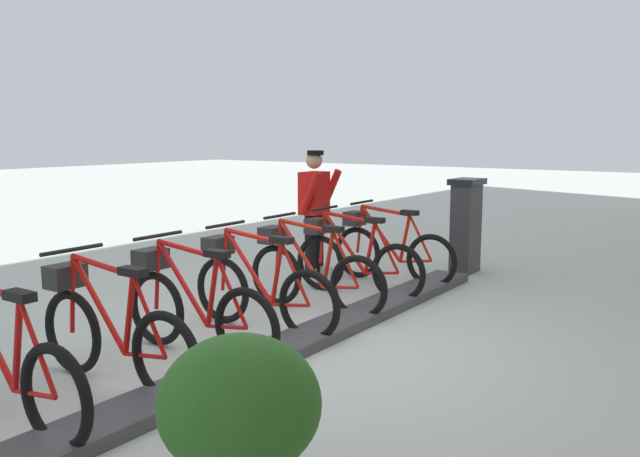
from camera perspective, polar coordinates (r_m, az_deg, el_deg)
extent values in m
plane|color=silver|center=(5.84, -2.15, -10.46)|extent=(60.00, 60.00, 0.00)
cube|color=#47474C|center=(5.83, -2.15, -9.99)|extent=(0.44, 6.73, 0.10)
cube|color=#38383D|center=(9.05, 12.65, -0.02)|extent=(0.28, 0.44, 1.20)
cube|color=#194C8C|center=(9.06, 11.84, 2.25)|extent=(0.03, 0.30, 0.40)
cube|color=black|center=(8.98, 12.78, 4.03)|extent=(0.36, 0.52, 0.08)
torus|color=black|center=(8.08, 9.73, -2.82)|extent=(0.67, 0.08, 0.67)
torus|color=black|center=(8.56, 3.30, -2.10)|extent=(0.67, 0.08, 0.67)
cylinder|color=red|center=(8.34, 5.34, -0.44)|extent=(0.60, 0.06, 0.70)
cylinder|color=red|center=(8.19, 7.44, -0.88)|extent=(0.16, 0.05, 0.61)
cylinder|color=red|center=(8.27, 5.74, 1.58)|extent=(0.69, 0.06, 0.11)
cylinder|color=red|center=(8.18, 8.37, -2.86)|extent=(0.43, 0.04, 0.09)
cylinder|color=red|center=(8.10, 8.79, -0.82)|extent=(0.33, 0.04, 0.56)
cylinder|color=red|center=(8.49, 3.50, -0.07)|extent=(0.10, 0.04, 0.62)
cube|color=black|center=(8.12, 7.87, 1.38)|extent=(0.22, 0.10, 0.06)
cylinder|color=black|center=(8.43, 3.69, 2.31)|extent=(0.04, 0.54, 0.03)
cube|color=#2D2D2D|center=(8.51, 3.04, 0.88)|extent=(0.21, 0.28, 0.18)
torus|color=black|center=(7.34, 6.87, -3.89)|extent=(0.67, 0.08, 0.67)
torus|color=black|center=(7.86, 0.03, -3.01)|extent=(0.67, 0.08, 0.67)
cylinder|color=red|center=(7.63, 2.17, -1.23)|extent=(0.60, 0.06, 0.70)
cylinder|color=red|center=(7.46, 4.41, -1.74)|extent=(0.16, 0.05, 0.61)
cylinder|color=red|center=(7.55, 2.57, 0.97)|extent=(0.69, 0.06, 0.11)
cylinder|color=red|center=(7.44, 5.41, -3.92)|extent=(0.43, 0.04, 0.09)
cylinder|color=red|center=(7.36, 5.85, -1.68)|extent=(0.33, 0.04, 0.56)
cylinder|color=red|center=(7.79, 0.22, -0.82)|extent=(0.10, 0.04, 0.62)
cube|color=black|center=(7.38, 4.84, 0.74)|extent=(0.22, 0.10, 0.06)
cylinder|color=black|center=(7.73, 0.40, 1.78)|extent=(0.04, 0.54, 0.03)
cube|color=#2D2D2D|center=(7.81, -0.27, 0.23)|extent=(0.21, 0.28, 0.18)
torus|color=black|center=(6.62, 3.37, -5.19)|extent=(0.67, 0.08, 0.67)
torus|color=black|center=(7.20, -3.86, -4.09)|extent=(0.67, 0.08, 0.67)
cylinder|color=red|center=(6.94, -1.65, -2.18)|extent=(0.60, 0.06, 0.70)
cylinder|color=red|center=(6.76, 0.72, -2.77)|extent=(0.16, 0.05, 0.61)
cylinder|color=red|center=(6.86, -1.25, 0.23)|extent=(0.69, 0.06, 0.11)
cylinder|color=red|center=(6.74, 1.81, -5.18)|extent=(0.43, 0.04, 0.09)
cylinder|color=red|center=(6.64, 2.26, -2.73)|extent=(0.33, 0.04, 0.56)
cylinder|color=red|center=(7.12, -3.69, -1.71)|extent=(0.10, 0.04, 0.62)
cube|color=black|center=(6.67, 1.16, -0.04)|extent=(0.22, 0.10, 0.06)
cylinder|color=black|center=(7.05, -3.53, 1.13)|extent=(0.04, 0.54, 0.03)
cube|color=#2D2D2D|center=(7.15, -4.21, -0.56)|extent=(0.21, 0.28, 0.18)
torus|color=black|center=(5.94, -0.97, -6.76)|extent=(0.67, 0.08, 0.67)
torus|color=black|center=(6.58, -8.53, -5.36)|extent=(0.67, 0.08, 0.67)
cylinder|color=red|center=(6.30, -6.28, -3.32)|extent=(0.60, 0.06, 0.70)
cylinder|color=red|center=(6.09, -3.80, -4.02)|extent=(0.16, 0.05, 0.61)
cylinder|color=red|center=(6.21, -5.90, -0.67)|extent=(0.69, 0.06, 0.11)
cylinder|color=red|center=(6.07, -2.63, -6.71)|extent=(0.43, 0.04, 0.09)
cylinder|color=red|center=(5.96, -2.18, -4.01)|extent=(0.33, 0.04, 0.56)
cylinder|color=red|center=(6.50, -8.39, -2.76)|extent=(0.10, 0.04, 0.62)
cube|color=black|center=(6.00, -3.38, -1.01)|extent=(0.22, 0.10, 0.06)
cylinder|color=black|center=(6.42, -8.26, 0.35)|extent=(0.04, 0.54, 0.03)
cube|color=#2D2D2D|center=(6.52, -8.94, -1.49)|extent=(0.21, 0.28, 0.18)
torus|color=black|center=(5.31, -6.44, -8.66)|extent=(0.67, 0.08, 0.67)
torus|color=black|center=(6.02, -14.14, -6.82)|extent=(0.67, 0.08, 0.67)
cylinder|color=red|center=(5.71, -11.93, -4.68)|extent=(0.60, 0.06, 0.70)
cylinder|color=red|center=(5.48, -9.41, -5.53)|extent=(0.16, 0.05, 0.61)
cylinder|color=red|center=(5.60, -11.59, -1.77)|extent=(0.69, 0.06, 0.11)
cylinder|color=red|center=(5.45, -8.16, -8.54)|extent=(0.43, 0.04, 0.09)
cylinder|color=red|center=(5.33, -7.74, -5.57)|extent=(0.33, 0.04, 0.56)
cylinder|color=red|center=(5.92, -14.05, -4.00)|extent=(0.10, 0.04, 0.62)
cube|color=black|center=(5.37, -9.02, -2.20)|extent=(0.22, 0.10, 0.06)
cylinder|color=black|center=(5.84, -13.98, -0.61)|extent=(0.04, 0.54, 0.03)
cube|color=#2D2D2D|center=(5.96, -14.62, -2.60)|extent=(0.21, 0.28, 0.18)
torus|color=black|center=(4.74, -13.37, -10.94)|extent=(0.67, 0.08, 0.67)
torus|color=black|center=(5.53, -20.88, -8.48)|extent=(0.67, 0.08, 0.67)
cylinder|color=red|center=(5.19, -18.83, -6.27)|extent=(0.60, 0.06, 0.70)
cylinder|color=red|center=(4.93, -16.37, -7.32)|extent=(0.16, 0.05, 0.61)
cylinder|color=red|center=(5.07, -18.58, -3.10)|extent=(0.69, 0.06, 0.11)
cylinder|color=red|center=(4.90, -15.08, -10.70)|extent=(0.43, 0.04, 0.09)
cylinder|color=red|center=(4.77, -14.74, -7.45)|extent=(0.33, 0.04, 0.56)
cylinder|color=red|center=(5.43, -20.86, -5.43)|extent=(0.10, 0.04, 0.62)
cube|color=black|center=(4.81, -16.08, -3.65)|extent=(0.22, 0.10, 0.06)
cylinder|color=black|center=(5.33, -20.87, -1.74)|extent=(0.04, 0.54, 0.03)
cube|color=#2D2D2D|center=(5.46, -21.42, -3.90)|extent=(0.21, 0.28, 0.18)
torus|color=black|center=(4.27, -22.15, -13.56)|extent=(0.67, 0.08, 0.67)
cylinder|color=red|center=(4.48, -24.98, -9.36)|extent=(0.16, 0.05, 0.61)
cylinder|color=red|center=(4.45, -23.71, -13.14)|extent=(0.43, 0.04, 0.09)
cylinder|color=red|center=(4.30, -23.51, -9.62)|extent=(0.33, 0.04, 0.56)
cube|color=black|center=(4.35, -24.83, -5.37)|extent=(0.22, 0.10, 0.06)
cube|color=white|center=(8.85, 0.19, -3.62)|extent=(0.27, 0.13, 0.10)
cube|color=white|center=(8.73, -1.23, -3.79)|extent=(0.27, 0.13, 0.10)
cylinder|color=black|center=(8.80, -0.17, -1.16)|extent=(0.15, 0.15, 0.82)
cylinder|color=black|center=(8.63, -0.86, -1.35)|extent=(0.15, 0.15, 0.82)
cube|color=red|center=(8.63, -0.52, 3.13)|extent=(0.29, 0.42, 0.56)
cylinder|color=red|center=(8.80, 0.92, 3.42)|extent=(0.34, 0.12, 0.57)
cylinder|color=red|center=(8.35, -0.87, 3.15)|extent=(0.34, 0.12, 0.57)
sphere|color=tan|center=(8.60, -0.52, 5.99)|extent=(0.22, 0.22, 0.22)
cylinder|color=black|center=(8.59, -0.41, 6.65)|extent=(0.22, 0.22, 0.06)
ellipsoid|color=#2C6421|center=(3.12, -7.05, -14.99)|extent=(0.76, 0.76, 0.64)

